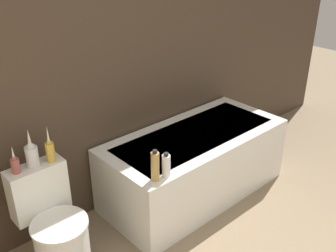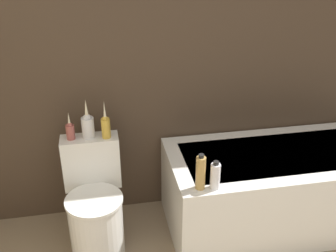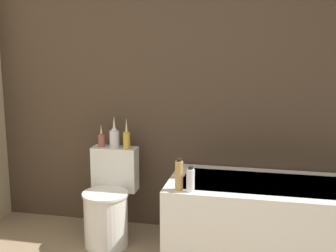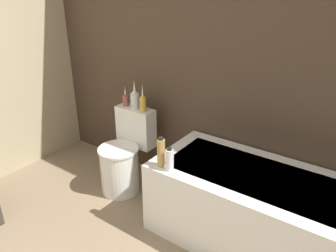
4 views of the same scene
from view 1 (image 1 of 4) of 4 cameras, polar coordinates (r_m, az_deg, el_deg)
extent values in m
cube|color=#423326|center=(2.83, -12.40, 10.16)|extent=(6.40, 0.06, 2.60)
cube|color=white|center=(3.36, 3.82, -5.50)|extent=(1.58, 0.73, 0.58)
cube|color=#B7BCC6|center=(3.22, 3.97, -1.23)|extent=(1.38, 0.53, 0.01)
cylinder|color=white|center=(2.75, -14.93, -17.11)|extent=(0.34, 0.34, 0.42)
cylinder|color=white|center=(2.61, -15.50, -13.60)|extent=(0.36, 0.36, 0.02)
cube|color=white|center=(2.72, -18.31, -8.77)|extent=(0.37, 0.15, 0.36)
cylinder|color=#994C47|center=(2.57, -21.27, -5.40)|extent=(0.05, 0.05, 0.10)
sphere|color=#994C47|center=(2.54, -21.45, -4.46)|extent=(0.04, 0.04, 0.04)
cone|color=beige|center=(2.52, -21.61, -3.61)|extent=(0.02, 0.02, 0.09)
cylinder|color=silver|center=(2.59, -19.12, -4.21)|extent=(0.08, 0.08, 0.14)
sphere|color=silver|center=(2.56, -19.34, -2.89)|extent=(0.05, 0.05, 0.05)
cone|color=beige|center=(2.53, -19.55, -1.67)|extent=(0.03, 0.03, 0.12)
cylinder|color=gold|center=(2.61, -16.70, -3.66)|extent=(0.06, 0.06, 0.13)
sphere|color=gold|center=(2.57, -16.88, -2.39)|extent=(0.04, 0.04, 0.04)
cone|color=beige|center=(2.55, -17.06, -1.22)|extent=(0.02, 0.02, 0.12)
cylinder|color=tan|center=(2.59, -1.88, -5.91)|extent=(0.06, 0.06, 0.21)
cylinder|color=black|center=(2.53, -1.91, -3.73)|extent=(0.03, 0.03, 0.02)
cylinder|color=silver|center=(2.64, -0.26, -5.82)|extent=(0.06, 0.06, 0.16)
cylinder|color=black|center=(2.59, -0.27, -4.13)|extent=(0.03, 0.03, 0.02)
camera|label=2|loc=(0.89, 56.94, 5.62)|focal=42.00mm
camera|label=3|loc=(2.46, 79.62, -4.85)|focal=50.00mm
camera|label=4|loc=(2.63, 47.82, 12.48)|focal=35.00mm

